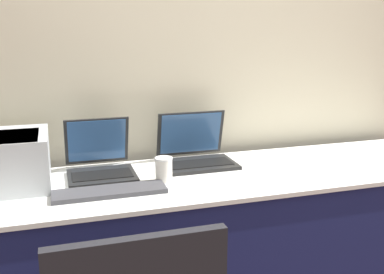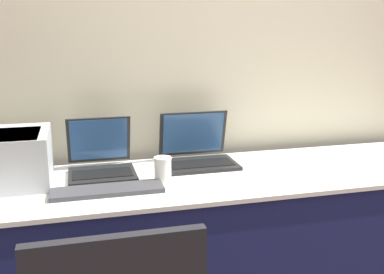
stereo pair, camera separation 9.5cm
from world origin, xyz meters
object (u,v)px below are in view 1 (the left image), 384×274
object	(u,v)px
printer	(5,159)
coffee_cup	(164,169)
laptop_left	(100,163)
external_keyboard	(110,192)
laptop_right	(196,153)

from	to	relation	value
printer	coffee_cup	bearing A→B (deg)	-11.73
printer	laptop_left	size ratio (longest dim) A/B	1.08
external_keyboard	laptop_left	bearing A→B (deg)	91.71
laptop_right	printer	bearing A→B (deg)	-174.51
laptop_right	laptop_left	bearing A→B (deg)	-176.23
laptop_left	laptop_right	distance (m)	0.49
coffee_cup	laptop_left	bearing A→B (deg)	143.65
coffee_cup	external_keyboard	bearing A→B (deg)	-161.07
laptop_right	external_keyboard	world-z (taller)	laptop_right
laptop_left	laptop_right	xyz separation A→B (m)	(0.49, 0.03, -0.00)
laptop_right	coffee_cup	distance (m)	0.32
printer	laptop_left	xyz separation A→B (m)	(0.41, 0.05, -0.07)
external_keyboard	coffee_cup	bearing A→B (deg)	18.93
laptop_left	external_keyboard	world-z (taller)	laptop_left
printer	external_keyboard	bearing A→B (deg)	-28.55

